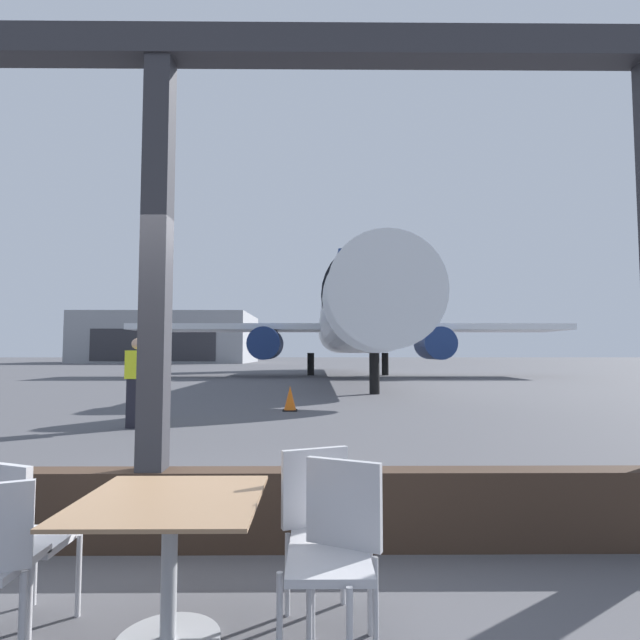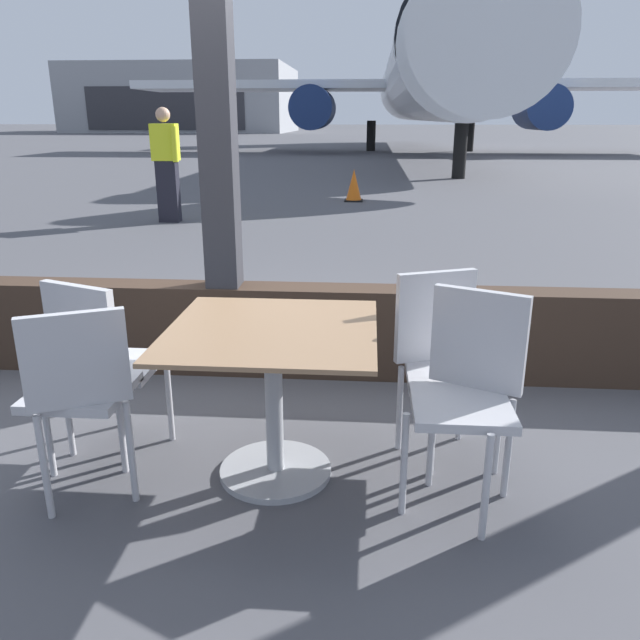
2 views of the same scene
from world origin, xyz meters
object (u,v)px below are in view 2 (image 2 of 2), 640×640
at_px(cafe_chair_aisle_left, 469,381).
at_px(ground_crew_worker, 166,164).
at_px(distant_hangar, 188,100).
at_px(airplane, 427,77).
at_px(cafe_chair_aisle_right, 101,355).
at_px(cafe_chair_window_right, 443,352).
at_px(traffic_cone, 354,186).
at_px(dining_table, 273,383).
at_px(cafe_chair_window_left, 80,385).

height_order(cafe_chair_aisle_left, ground_crew_worker, ground_crew_worker).
bearing_deg(distant_hangar, airplane, -62.23).
bearing_deg(cafe_chair_aisle_right, cafe_chair_aisle_left, -7.14).
xyz_separation_m(cafe_chair_window_right, distant_hangar, (-21.52, 71.48, 3.02)).
bearing_deg(traffic_cone, dining_table, -90.53).
xyz_separation_m(cafe_chair_window_right, cafe_chair_aisle_left, (0.07, -0.36, 0.01)).
bearing_deg(cafe_chair_window_right, cafe_chair_aisle_left, -79.66).
bearing_deg(cafe_chair_window_left, cafe_chair_aisle_right, 100.29).
xyz_separation_m(cafe_chair_window_right, cafe_chair_aisle_right, (-1.60, -0.16, -0.01)).
relative_size(dining_table, distant_hangar, 0.04).
relative_size(ground_crew_worker, distant_hangar, 0.07).
xyz_separation_m(dining_table, airplane, (2.81, 26.98, 2.83)).
relative_size(cafe_chair_aisle_left, airplane, 0.03).
bearing_deg(airplane, cafe_chair_aisle_left, -94.17).
xyz_separation_m(cafe_chair_aisle_left, airplane, (1.97, 27.09, 2.74)).
xyz_separation_m(dining_table, cafe_chair_window_left, (-0.77, -0.25, 0.08)).
height_order(cafe_chair_aisle_right, traffic_cone, cafe_chair_aisle_right).
distance_m(cafe_chair_aisle_left, traffic_cone, 10.12).
distance_m(cafe_chair_window_right, distant_hangar, 74.71).
xyz_separation_m(airplane, distant_hangar, (-23.56, 44.75, 0.26)).
xyz_separation_m(airplane, traffic_cone, (-2.72, -17.00, -2.99)).
height_order(dining_table, cafe_chair_aisle_left, cafe_chair_aisle_left).
height_order(cafe_chair_aisle_left, traffic_cone, cafe_chair_aisle_left).
bearing_deg(dining_table, cafe_chair_window_left, -161.89).
relative_size(cafe_chair_window_right, ground_crew_worker, 0.52).
relative_size(dining_table, cafe_chair_aisle_right, 1.02).
relative_size(cafe_chair_aisle_left, ground_crew_worker, 0.52).
relative_size(cafe_chair_aisle_left, traffic_cone, 1.46).
xyz_separation_m(cafe_chair_aisle_left, ground_crew_worker, (-3.60, 7.29, 0.36)).
xyz_separation_m(cafe_chair_window_left, cafe_chair_aisle_right, (-0.06, 0.35, -0.01)).
bearing_deg(airplane, ground_crew_worker, -105.72).
bearing_deg(cafe_chair_window_left, cafe_chair_aisle_left, 5.18).
xyz_separation_m(cafe_chair_aisle_left, cafe_chair_aisle_right, (-1.67, 0.21, -0.02)).
bearing_deg(traffic_cone, cafe_chair_window_right, -86.01).
height_order(cafe_chair_window_left, cafe_chair_aisle_left, cafe_chair_aisle_left).
distance_m(dining_table, cafe_chair_aisle_left, 0.85).
height_order(dining_table, cafe_chair_aisle_right, cafe_chair_aisle_right).
bearing_deg(cafe_chair_aisle_right, distant_hangar, 105.54).
height_order(cafe_chair_aisle_right, airplane, airplane).
height_order(cafe_chair_aisle_left, distant_hangar, distant_hangar).
height_order(dining_table, cafe_chair_window_right, cafe_chair_window_right).
distance_m(dining_table, ground_crew_worker, 7.71).
bearing_deg(cafe_chair_window_right, distant_hangar, 106.76).
xyz_separation_m(cafe_chair_window_left, distant_hangar, (-19.98, 71.99, 3.01)).
distance_m(cafe_chair_window_left, cafe_chair_window_right, 1.62).
distance_m(cafe_chair_aisle_left, distant_hangar, 75.07).
xyz_separation_m(ground_crew_worker, traffic_cone, (2.85, 2.79, -0.61)).
bearing_deg(cafe_chair_aisle_left, cafe_chair_window_right, 100.34).
relative_size(dining_table, airplane, 0.03).
distance_m(dining_table, distant_hangar, 74.74).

